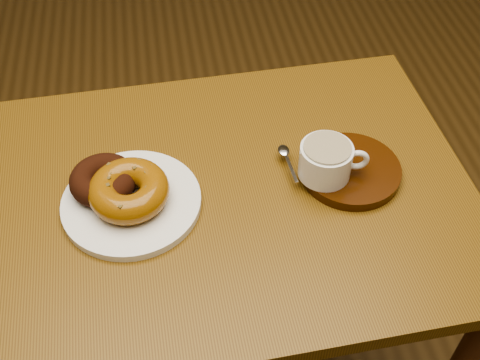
{
  "coord_description": "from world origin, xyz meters",
  "views": [
    {
      "loc": [
        0.16,
        -0.76,
        1.45
      ],
      "look_at": [
        0.26,
        -0.13,
        0.75
      ],
      "focal_mm": 45.0,
      "sensor_mm": 36.0,
      "label": 1
    }
  ],
  "objects": [
    {
      "name": "saucer",
      "position": [
        0.44,
        -0.13,
        0.74
      ],
      "size": [
        0.21,
        0.21,
        0.02
      ],
      "primitive_type": "cylinder",
      "rotation": [
        0.0,
        0.0,
        -0.34
      ],
      "color": "#321706",
      "rests_on": "cafe_table"
    },
    {
      "name": "donut_cinnamon",
      "position": [
        0.05,
        -0.11,
        0.76
      ],
      "size": [
        0.13,
        0.13,
        0.04
      ],
      "primitive_type": "torus",
      "rotation": [
        0.0,
        0.0,
        -0.24
      ],
      "color": "black",
      "rests_on": "donut_plate"
    },
    {
      "name": "donut_plate",
      "position": [
        0.09,
        -0.14,
        0.74
      ],
      "size": [
        0.24,
        0.24,
        0.01
      ],
      "primitive_type": "cylinder",
      "rotation": [
        0.0,
        0.0,
        -0.12
      ],
      "color": "white",
      "rests_on": "cafe_table"
    },
    {
      "name": "ground",
      "position": [
        0.0,
        0.0,
        0.0
      ],
      "size": [
        6.0,
        6.0,
        0.0
      ],
      "primitive_type": "plane",
      "color": "#4F3719",
      "rests_on": "ground"
    },
    {
      "name": "donut_caramel",
      "position": [
        0.09,
        -0.14,
        0.77
      ],
      "size": [
        0.15,
        0.15,
        0.05
      ],
      "rotation": [
        0.0,
        0.0,
        -0.24
      ],
      "color": "#88530E",
      "rests_on": "donut_plate"
    },
    {
      "name": "cafe_table",
      "position": [
        0.24,
        -0.13,
        0.62
      ],
      "size": [
        0.8,
        0.61,
        0.73
      ],
      "rotation": [
        0.0,
        0.0,
        0.03
      ],
      "color": "brown",
      "rests_on": "ground"
    },
    {
      "name": "coffee_cup",
      "position": [
        0.4,
        -0.13,
        0.78
      ],
      "size": [
        0.11,
        0.08,
        0.06
      ],
      "rotation": [
        0.0,
        0.0,
        -0.16
      ],
      "color": "white",
      "rests_on": "saucer"
    },
    {
      "name": "teaspoon",
      "position": [
        0.34,
        -0.08,
        0.75
      ],
      "size": [
        0.02,
        0.09,
        0.01
      ],
      "rotation": [
        0.0,
        0.0,
        0.08
      ],
      "color": "silver",
      "rests_on": "saucer"
    }
  ]
}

